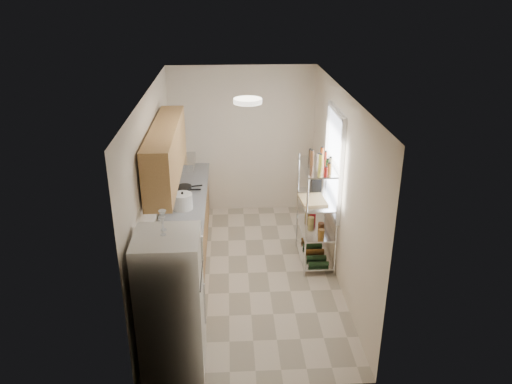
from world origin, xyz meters
TOP-DOWN VIEW (x-y plane):
  - room at (0.00, 0.00)m, footprint 2.52×4.42m
  - counter_run at (-0.92, 0.44)m, footprint 0.63×3.51m
  - upper_cabinets at (-1.05, 0.10)m, footprint 0.33×2.20m
  - range_hood at (-1.00, 0.90)m, footprint 0.50×0.60m
  - window at (1.23, 0.35)m, footprint 0.06×1.00m
  - bakers_rack at (1.00, 0.30)m, footprint 0.45×0.90m
  - ceiling_dome at (0.00, -0.30)m, footprint 0.34×0.34m
  - refrigerator at (-0.87, -1.79)m, footprint 0.65×0.65m
  - wine_glass_a at (-0.90, -1.76)m, footprint 0.07×0.07m
  - wine_glass_b at (-0.90, -1.66)m, footprint 0.08×0.08m
  - rice_cooker at (-0.90, 0.31)m, footprint 0.28×0.28m
  - frying_pan_large at (-0.99, 0.95)m, footprint 0.29×0.29m
  - frying_pan_small at (-0.94, 1.04)m, footprint 0.28×0.28m
  - cutting_board at (0.93, 0.23)m, footprint 0.38×0.47m
  - espresso_machine at (1.03, 0.57)m, footprint 0.15×0.22m
  - storage_bag at (1.00, 0.54)m, footprint 0.11×0.14m

SIDE VIEW (x-z plane):
  - counter_run at x=-0.92m, z-range 0.00..0.90m
  - storage_bag at x=1.00m, z-range 0.56..0.70m
  - refrigerator at x=-0.87m, z-range 0.00..1.59m
  - frying_pan_small at x=-0.94m, z-range 0.90..0.95m
  - frying_pan_large at x=-0.99m, z-range 0.90..0.95m
  - rice_cooker at x=-0.90m, z-range 0.90..1.13m
  - cutting_board at x=0.93m, z-range 1.01..1.04m
  - bakers_rack at x=1.00m, z-range 0.24..1.97m
  - espresso_machine at x=1.03m, z-range 1.01..1.26m
  - room at x=0.00m, z-range -0.01..2.61m
  - range_hood at x=-1.00m, z-range 1.33..1.45m
  - window at x=1.23m, z-range 0.82..2.28m
  - wine_glass_a at x=-0.90m, z-range 1.59..1.78m
  - wine_glass_b at x=-0.90m, z-range 1.59..1.80m
  - upper_cabinets at x=-1.05m, z-range 1.45..2.17m
  - ceiling_dome at x=0.00m, z-range 2.54..2.60m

